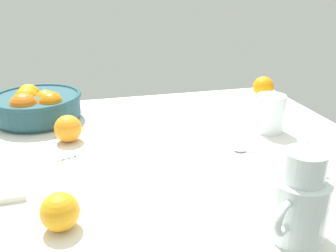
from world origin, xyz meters
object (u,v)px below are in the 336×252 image
spoon (255,151)px  loose_orange_2 (68,129)px  fruit_bowl (37,105)px  loose_orange_1 (263,87)px  juice_pitcher (298,206)px  second_glass (270,116)px  loose_orange_0 (60,212)px

spoon → loose_orange_2: bearing=157.3°
fruit_bowl → loose_orange_1: bearing=3.8°
juice_pitcher → spoon: 31.97cm
juice_pitcher → second_glass: 46.20cm
second_glass → loose_orange_0: size_ratio=1.56×
spoon → loose_orange_0: bearing=-157.7°
loose_orange_1 → loose_orange_2: loose_orange_1 is taller
loose_orange_2 → fruit_bowl: bearing=116.2°
loose_orange_2 → spoon: size_ratio=0.47×
loose_orange_1 → spoon: bearing=-119.6°
juice_pitcher → loose_orange_0: bearing=162.9°
loose_orange_1 → loose_orange_2: (-68.41, -23.47, -0.11)cm
loose_orange_0 → fruit_bowl: bearing=97.8°
second_glass → loose_orange_2: 54.90cm
second_glass → loose_orange_0: 63.87cm
second_glass → loose_orange_0: second_glass is taller
loose_orange_1 → spoon: (-23.87, -42.07, -3.26)cm
second_glass → spoon: 16.16cm
second_glass → loose_orange_2: size_ratio=1.47×
spoon → fruit_bowl: bearing=145.4°
second_glass → loose_orange_2: second_glass is taller
loose_orange_2 → second_glass: bearing=-6.9°
juice_pitcher → loose_orange_1: juice_pitcher is taller
fruit_bowl → loose_orange_1: fruit_bowl is taller
juice_pitcher → spoon: juice_pitcher is taller
spoon → second_glass: bearing=50.4°
loose_orange_1 → loose_orange_0: bearing=-138.9°
juice_pitcher → spoon: size_ratio=1.06×
loose_orange_2 → spoon: 48.37cm
fruit_bowl → loose_orange_2: fruit_bowl is taller
loose_orange_0 → loose_orange_1: (69.82, 60.89, 0.33)cm
fruit_bowl → juice_pitcher: juice_pitcher is taller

